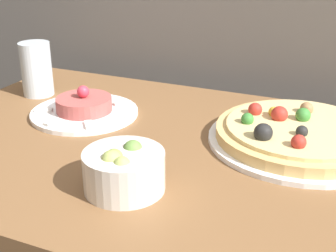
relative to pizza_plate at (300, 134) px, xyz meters
The scene contains 5 objects.
dining_table 0.26m from the pizza_plate, 149.31° to the right, with size 1.16×0.71×0.73m.
pizza_plate is the anchor object (origin of this frame).
tartare_plate 0.47m from the pizza_plate, behind, with size 0.24×0.24×0.07m.
small_bowl 0.37m from the pizza_plate, 128.38° to the right, with size 0.13×0.13×0.08m.
drinking_glass 0.65m from the pizza_plate, behind, with size 0.08×0.08×0.13m.
Camera 1 is at (0.29, -0.40, 1.13)m, focal length 50.00 mm.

